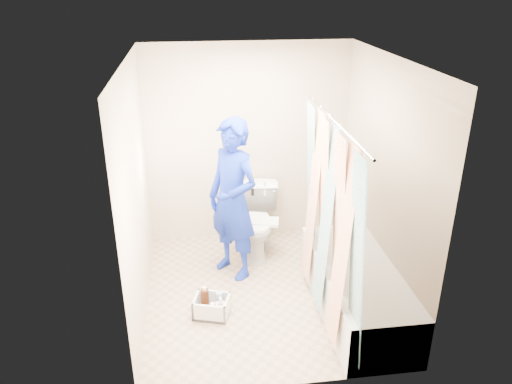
{
  "coord_description": "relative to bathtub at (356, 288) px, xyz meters",
  "views": [
    {
      "loc": [
        -0.66,
        -4.32,
        3.08
      ],
      "look_at": [
        -0.03,
        0.34,
        1.01
      ],
      "focal_mm": 35.0,
      "sensor_mm": 36.0,
      "label": 1
    }
  ],
  "objects": [
    {
      "name": "plumber",
      "position": [
        -1.12,
        0.87,
        0.62
      ],
      "size": [
        0.74,
        0.77,
        1.77
      ],
      "primitive_type": "imported",
      "rotation": [
        0.0,
        0.0,
        -0.88
      ],
      "color": "#0F3C99",
      "rests_on": "ground"
    },
    {
      "name": "wall_back",
      "position": [
        -0.85,
        1.73,
        0.93
      ],
      "size": [
        2.4,
        0.02,
        2.4
      ],
      "primitive_type": "cube",
      "color": "#C0AE94",
      "rests_on": "ground"
    },
    {
      "name": "curtain_rod",
      "position": [
        -0.33,
        0.0,
        1.68
      ],
      "size": [
        0.02,
        1.9,
        0.02
      ],
      "primitive_type": "cylinder",
      "rotation": [
        1.57,
        0.0,
        0.0
      ],
      "color": "silver",
      "rests_on": "wall_back"
    },
    {
      "name": "wall_front",
      "position": [
        -0.85,
        -0.88,
        0.93
      ],
      "size": [
        2.4,
        0.02,
        2.4
      ],
      "primitive_type": "cube",
      "color": "#C0AE94",
      "rests_on": "ground"
    },
    {
      "name": "floor",
      "position": [
        -0.85,
        0.43,
        -0.27
      ],
      "size": [
        2.6,
        2.6,
        0.0
      ],
      "primitive_type": "plane",
      "color": "tan",
      "rests_on": "ground"
    },
    {
      "name": "tank_internals",
      "position": [
        -0.79,
        1.5,
        0.51
      ],
      "size": [
        0.19,
        0.08,
        0.26
      ],
      "color": "black",
      "rests_on": "toilet"
    },
    {
      "name": "shower_curtain",
      "position": [
        -0.33,
        0.0,
        0.75
      ],
      "size": [
        0.06,
        1.75,
        1.8
      ],
      "primitive_type": "cube",
      "color": "white",
      "rests_on": "curtain_rod"
    },
    {
      "name": "toilet",
      "position": [
        -0.79,
        1.28,
        0.13
      ],
      "size": [
        0.59,
        0.85,
        0.79
      ],
      "primitive_type": "imported",
      "rotation": [
        0.0,
        0.0,
        -0.21
      ],
      "color": "white",
      "rests_on": "ground"
    },
    {
      "name": "cleaning_caddy",
      "position": [
        -1.4,
        0.12,
        -0.17
      ],
      "size": [
        0.39,
        0.35,
        0.26
      ],
      "rotation": [
        0.0,
        0.0,
        -0.29
      ],
      "color": "silver",
      "rests_on": "ground"
    },
    {
      "name": "bathtub",
      "position": [
        0.0,
        0.0,
        0.0
      ],
      "size": [
        0.7,
        1.75,
        0.5
      ],
      "color": "silver",
      "rests_on": "ground"
    },
    {
      "name": "wall_right",
      "position": [
        0.35,
        0.43,
        0.93
      ],
      "size": [
        0.02,
        2.6,
        2.4
      ],
      "primitive_type": "cube",
      "color": "#C0AE94",
      "rests_on": "ground"
    },
    {
      "name": "ceiling",
      "position": [
        -0.85,
        0.43,
        2.13
      ],
      "size": [
        2.4,
        2.6,
        0.02
      ],
      "primitive_type": "cube",
      "color": "white",
      "rests_on": "wall_back"
    },
    {
      "name": "tank_lid",
      "position": [
        -0.82,
        1.16,
        0.2
      ],
      "size": [
        0.52,
        0.31,
        0.04
      ],
      "primitive_type": "cube",
      "rotation": [
        0.0,
        0.0,
        -0.21
      ],
      "color": "white",
      "rests_on": "toilet"
    },
    {
      "name": "wall_left",
      "position": [
        -2.05,
        0.43,
        0.93
      ],
      "size": [
        0.02,
        2.6,
        2.4
      ],
      "primitive_type": "cube",
      "color": "#C0AE94",
      "rests_on": "ground"
    }
  ]
}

